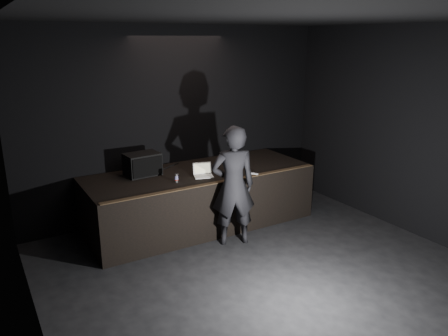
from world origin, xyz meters
name	(u,v)px	position (x,y,z in m)	size (l,w,h in m)	color
ground	(296,296)	(0.00, 0.00, 0.00)	(7.00, 7.00, 0.00)	black
room_walls	(304,147)	(0.00, 0.00, 2.02)	(6.10, 7.10, 3.52)	black
stage_riser	(200,198)	(0.00, 2.73, 0.50)	(4.00, 1.50, 1.00)	black
riser_lip	(219,182)	(0.00, 2.02, 1.01)	(3.92, 0.10, 0.01)	brown
stage_monitor	(143,164)	(-0.93, 3.03, 1.19)	(0.60, 0.46, 0.38)	black
cable	(162,170)	(-0.54, 3.12, 1.01)	(0.02, 0.02, 1.02)	black
laptop	(203,173)	(-0.06, 2.46, 1.06)	(0.38, 0.36, 0.22)	white
beer_can	(176,178)	(-0.60, 2.38, 1.07)	(0.06, 0.06, 0.14)	silver
plastic_cup	(215,167)	(0.26, 2.64, 1.05)	(0.09, 0.09, 0.11)	white
wii_remote	(254,174)	(0.72, 2.08, 1.02)	(0.04, 0.16, 0.03)	silver
person	(233,186)	(0.12, 1.78, 0.99)	(0.72, 0.47, 1.97)	black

